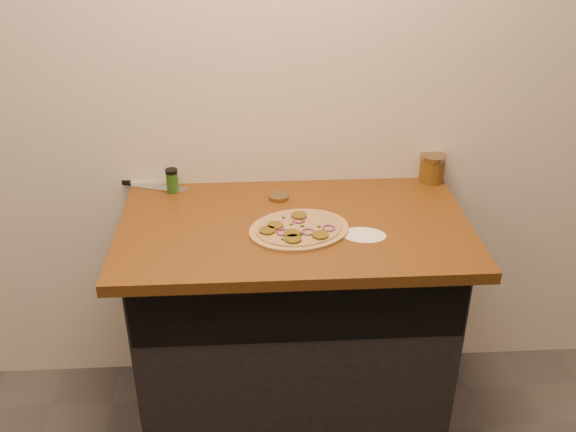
{
  "coord_description": "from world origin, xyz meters",
  "views": [
    {
      "loc": [
        -0.13,
        -0.49,
        1.96
      ],
      "look_at": [
        -0.02,
        1.37,
        0.95
      ],
      "focal_mm": 40.0,
      "sensor_mm": 36.0,
      "label": 1
    }
  ],
  "objects": [
    {
      "name": "countertop",
      "position": [
        0.0,
        1.42,
        0.88
      ],
      "size": [
        1.2,
        0.7,
        0.04
      ],
      "primitive_type": "cube",
      "color": "brown",
      "rests_on": "cabinet"
    },
    {
      "name": "flour_spill",
      "position": [
        0.22,
        1.32,
        0.9
      ],
      "size": [
        0.17,
        0.17,
        0.0
      ],
      "primitive_type": "cylinder",
      "rotation": [
        0.0,
        0.0,
        -0.19
      ],
      "color": "silver",
      "rests_on": "countertop"
    },
    {
      "name": "cabinet",
      "position": [
        0.0,
        1.45,
        0.43
      ],
      "size": [
        1.1,
        0.6,
        0.86
      ],
      "primitive_type": "cube",
      "color": "black",
      "rests_on": "ground"
    },
    {
      "name": "salsa_jar",
      "position": [
        0.55,
        1.72,
        0.95
      ],
      "size": [
        0.1,
        0.1,
        0.11
      ],
      "color": "maroon",
      "rests_on": "countertop"
    },
    {
      "name": "room_shell",
      "position": [
        0.0,
        0.0,
        1.7
      ],
      "size": [
        4.02,
        3.52,
        2.71
      ],
      "color": "silver",
      "rests_on": "ground"
    },
    {
      "name": "mason_jar_lid",
      "position": [
        -0.04,
        1.6,
        0.91
      ],
      "size": [
        0.09,
        0.09,
        0.02
      ],
      "primitive_type": "cylinder",
      "rotation": [
        0.0,
        0.0,
        0.22
      ],
      "color": "#8E7652",
      "rests_on": "countertop"
    },
    {
      "name": "spice_shaker",
      "position": [
        -0.44,
        1.68,
        0.95
      ],
      "size": [
        0.05,
        0.05,
        0.09
      ],
      "color": "#25581B",
      "rests_on": "countertop"
    },
    {
      "name": "chefs_knife",
      "position": [
        -0.59,
        1.75,
        0.91
      ],
      "size": [
        0.35,
        0.15,
        0.02
      ],
      "color": "#B7BAC1",
      "rests_on": "countertop"
    },
    {
      "name": "pizza",
      "position": [
        0.01,
        1.36,
        0.91
      ],
      "size": [
        0.41,
        0.41,
        0.02
      ],
      "color": "tan",
      "rests_on": "countertop"
    }
  ]
}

